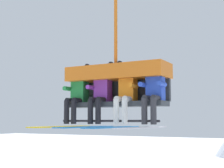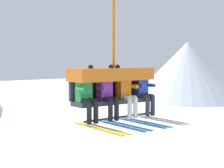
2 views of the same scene
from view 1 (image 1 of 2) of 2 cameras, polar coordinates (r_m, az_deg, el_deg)
name	(u,v)px [view 1 (image 1 of 2)]	position (r m, az deg, el deg)	size (l,w,h in m)	color
chairlift_chair	(117,78)	(7.03, 0.91, 0.96)	(2.15, 0.74, 3.82)	#33383D
skier_green	(77,94)	(7.26, -5.91, -1.66)	(0.48, 1.70, 1.34)	#23843D
skier_purple	(100,93)	(6.95, -1.99, -1.50)	(0.48, 1.70, 1.34)	purple
skier_orange	(125,92)	(6.68, 2.23, -1.32)	(0.48, 1.70, 1.34)	orange
skier_blue	(153,92)	(6.44, 6.83, -1.29)	(0.46, 1.70, 1.23)	#2847B7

